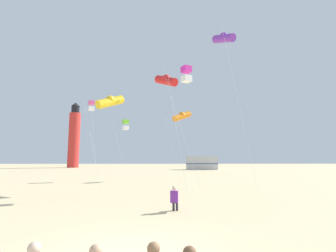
{
  "coord_description": "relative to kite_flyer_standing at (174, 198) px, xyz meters",
  "views": [
    {
      "loc": [
        0.78,
        -6.55,
        2.42
      ],
      "look_at": [
        1.23,
        12.93,
        4.89
      ],
      "focal_mm": 26.99,
      "sensor_mm": 36.0,
      "label": 1
    }
  ],
  "objects": [
    {
      "name": "lighthouse_distant",
      "position": [
        -23.21,
        53.39,
        7.22
      ],
      "size": [
        2.8,
        2.8,
        16.8
      ],
      "color": "red",
      "rests_on": "ground"
    },
    {
      "name": "kite_tube_orange",
      "position": [
        1.73,
        17.19,
        6.67
      ],
      "size": [
        3.28,
        3.05,
        7.98
      ],
      "color": "silver",
      "rests_on": "ground"
    },
    {
      "name": "kite_tube_violet",
      "position": [
        4.75,
        8.84,
        12.13
      ],
      "size": [
        3.01,
        3.4,
        13.45
      ],
      "color": "silver",
      "rests_on": "ground"
    },
    {
      "name": "kite_box_lime",
      "position": [
        -4.69,
        16.41,
        5.5
      ],
      "size": [
        2.2,
        1.8,
        6.7
      ],
      "color": "silver",
      "rests_on": "ground"
    },
    {
      "name": "kite_box_magenta",
      "position": [
        1.15,
        5.64,
        7.75
      ],
      "size": [
        1.75,
        1.75,
        8.96
      ],
      "color": "silver",
      "rests_on": "ground"
    },
    {
      "name": "kite_tube_gold",
      "position": [
        -4.78,
        8.3,
        6.34
      ],
      "size": [
        3.23,
        3.26,
        7.66
      ],
      "color": "silver",
      "rests_on": "ground"
    },
    {
      "name": "kite_tube_scarlet",
      "position": [
        -0.24,
        8.98,
        8.36
      ],
      "size": [
        3.77,
        3.9,
        9.68
      ],
      "color": "silver",
      "rests_on": "ground"
    },
    {
      "name": "kite_box_rainbow",
      "position": [
        -8.76,
        17.0,
        7.79
      ],
      "size": [
        1.21,
        1.21,
        8.99
      ],
      "color": "silver",
      "rests_on": "ground"
    },
    {
      "name": "kite_flyer_standing",
      "position": [
        0.0,
        0.0,
        0.0
      ],
      "size": [
        0.39,
        0.54,
        1.16
      ],
      "rotation": [
        0.0,
        0.0,
        2.96
      ],
      "color": "#722D99",
      "rests_on": "ground"
    },
    {
      "name": "rv_van_silver",
      "position": [
        7.73,
        41.51,
        0.78
      ],
      "size": [
        6.52,
        2.56,
        2.8
      ],
      "rotation": [
        0.0,
        0.0,
        -0.03
      ],
      "color": "#B7BABF",
      "rests_on": "ground"
    }
  ]
}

